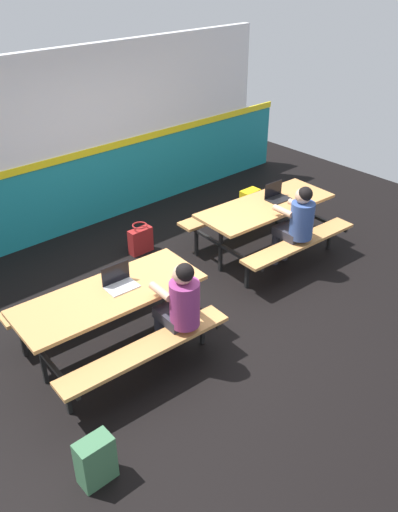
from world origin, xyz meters
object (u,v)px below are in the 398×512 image
Objects in this scene: satchel_spare at (95,460)px; student_nearer at (180,304)px; laptop_silver at (120,282)px; laptop_dark at (277,196)px; backpack_dark at (249,203)px; picnic_table_left at (111,306)px; tote_bag_bright at (141,240)px; picnic_table_right at (265,215)px; student_further at (297,221)px.

student_nearer is at bearing 24.50° from satchel_spare.
laptop_silver is 2.84m from laptop_dark.
backpack_dark is 1.00× the size of satchel_spare.
student_nearer is 2.74× the size of satchel_spare.
picnic_table_left is 4.61× the size of tote_bag_bright.
tote_bag_bright is at bearing 138.23° from picnic_table_right.
tote_bag_bright is at bearing 45.86° from picnic_table_left.
picnic_table_right is 5.99× the size of laptop_dark.
picnic_table_left reaches higher than satchel_spare.
student_nearer is 3.55m from backpack_dark.
laptop_silver is 1.81m from satchel_spare.
student_nearer is 1.67m from satchel_spare.
laptop_silver and laptop_dark have the same top height.
laptop_dark is (2.82, 0.35, 0.00)m from laptop_silver.
student_nearer is 1.00× the size of student_further.
student_nearer is at bearing -170.48° from student_further.
student_further reaches higher than tote_bag_bright.
laptop_silver is (0.15, 0.03, 0.21)m from picnic_table_left.
satchel_spare is at bearing -157.83° from laptop_dark.
laptop_dark is at bearing -116.46° from backpack_dark.
student_further is 2.81× the size of tote_bag_bright.
laptop_dark is (0.27, 0.58, 0.08)m from student_further.
picnic_table_right is (2.73, 0.35, 0.00)m from picnic_table_left.
student_nearer is 2.81× the size of tote_bag_bright.
picnic_table_right is 1.76m from tote_bag_bright.
student_nearer is 2.74× the size of backpack_dark.
backpack_dark is at bearing 20.98° from laptop_silver.
student_nearer reaches higher than picnic_table_left.
backpack_dark is 1.97m from tote_bag_bright.
laptop_dark reaches higher than tote_bag_bright.
student_further is at bearing -53.75° from tote_bag_bright.
picnic_table_left is at bearing 126.94° from student_nearer.
laptop_dark is at bearing 6.13° from picnic_table_right.
picnic_table_right is at bearing 22.16° from student_nearer.
tote_bag_bright is at bearing 143.53° from laptop_dark.
backpack_dark is at bearing 53.68° from picnic_table_right.
student_further is 1.72m from backpack_dark.
satchel_spare is at bearing -155.50° from student_nearer.
tote_bag_bright is (1.45, 1.50, -0.38)m from picnic_table_left.
tote_bag_bright is 0.98× the size of satchel_spare.
laptop_dark is at bearing -36.47° from tote_bag_bright.
student_further is at bearing 15.65° from satchel_spare.
picnic_table_left is 1.64× the size of student_further.
tote_bag_bright is at bearing 48.34° from laptop_silver.
backpack_dark is (0.72, 1.48, -0.49)m from student_further.
student_nearer reaches higher than backpack_dark.
laptop_silver is at bearing -159.02° from backpack_dark.
student_further is 3.88m from satchel_spare.
tote_bag_bright is (-1.25, 1.70, -0.51)m from student_further.
laptop_silver is (-0.29, 0.61, 0.08)m from student_nearer.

